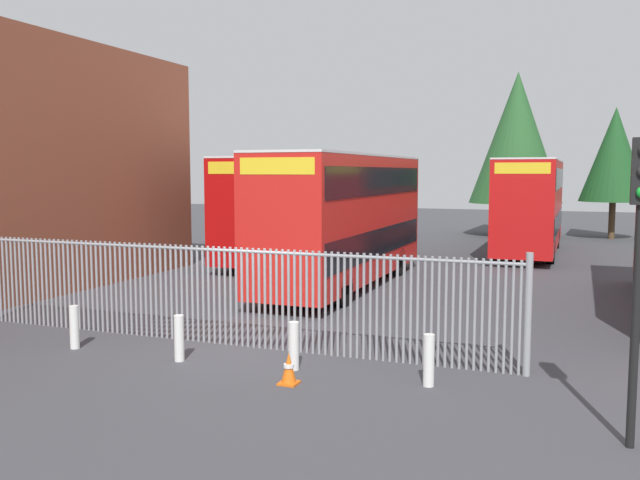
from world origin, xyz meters
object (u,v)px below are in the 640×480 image
(bollard_near_left, at_px, (74,327))
(traffic_cone_by_gate, at_px, (289,369))
(double_decker_bus_near_gate, at_px, (345,215))
(bollard_center_front, at_px, (179,338))
(bollard_far_right, at_px, (429,360))
(traffic_light_kerbside, at_px, (640,235))
(double_decker_bus_behind_fence_right, at_px, (294,205))
(double_decker_bus_far_back, at_px, (531,203))
(bollard_near_right, at_px, (294,346))

(bollard_near_left, relative_size, traffic_cone_by_gate, 1.61)
(double_decker_bus_near_gate, height_order, bollard_center_front, double_decker_bus_near_gate)
(bollard_near_left, relative_size, bollard_far_right, 1.00)
(double_decker_bus_near_gate, relative_size, traffic_light_kerbside, 2.51)
(bollard_near_left, height_order, bollard_center_front, same)
(double_decker_bus_behind_fence_right, relative_size, bollard_center_front, 11.38)
(bollard_near_left, distance_m, traffic_cone_by_gate, 5.41)
(double_decker_bus_behind_fence_right, relative_size, bollard_far_right, 11.38)
(double_decker_bus_far_back, height_order, bollard_center_front, double_decker_bus_far_back)
(double_decker_bus_far_back, bearing_deg, bollard_near_right, -97.81)
(traffic_cone_by_gate, xyz_separation_m, traffic_light_kerbside, (5.60, -0.86, 2.70))
(bollard_near_left, xyz_separation_m, bollard_far_right, (7.76, 0.22, 0.00))
(traffic_light_kerbside, bearing_deg, bollard_center_front, 170.18)
(double_decker_bus_near_gate, xyz_separation_m, bollard_near_right, (2.27, -9.55, -1.95))
(double_decker_bus_far_back, bearing_deg, bollard_far_right, -90.69)
(bollard_center_front, distance_m, traffic_light_kerbside, 8.78)
(bollard_center_front, bearing_deg, traffic_light_kerbside, -9.82)
(bollard_near_right, bearing_deg, bollard_center_front, -173.35)
(double_decker_bus_far_back, distance_m, traffic_cone_by_gate, 22.40)
(double_decker_bus_far_back, distance_m, bollard_center_front, 22.30)
(double_decker_bus_behind_fence_right, bearing_deg, bollard_near_left, -84.68)
(bollard_near_right, bearing_deg, double_decker_bus_near_gate, 103.37)
(bollard_near_right, distance_m, traffic_light_kerbside, 6.61)
(double_decker_bus_behind_fence_right, relative_size, bollard_near_right, 11.38)
(double_decker_bus_near_gate, relative_size, double_decker_bus_behind_fence_right, 1.00)
(traffic_cone_by_gate, bearing_deg, double_decker_bus_behind_fence_right, 113.06)
(double_decker_bus_far_back, xyz_separation_m, bollard_center_front, (-5.34, -21.57, -1.95))
(double_decker_bus_far_back, height_order, bollard_near_right, double_decker_bus_far_back)
(double_decker_bus_far_back, distance_m, bollard_near_left, 23.08)
(double_decker_bus_far_back, bearing_deg, traffic_cone_by_gate, -96.82)
(double_decker_bus_near_gate, height_order, double_decker_bus_behind_fence_right, same)
(double_decker_bus_near_gate, height_order, traffic_light_kerbside, double_decker_bus_near_gate)
(double_decker_bus_far_back, height_order, traffic_cone_by_gate, double_decker_bus_far_back)
(traffic_cone_by_gate, relative_size, traffic_light_kerbside, 0.14)
(double_decker_bus_behind_fence_right, xyz_separation_m, bollard_center_front, (4.11, -15.41, -1.95))
(traffic_light_kerbside, bearing_deg, bollard_near_left, 172.46)
(bollard_near_right, relative_size, bollard_far_right, 1.00)
(double_decker_bus_behind_fence_right, xyz_separation_m, traffic_light_kerbside, (12.40, -16.84, 0.56))
(double_decker_bus_near_gate, bearing_deg, bollard_far_right, -62.81)
(bollard_near_right, bearing_deg, bollard_far_right, -0.99)
(double_decker_bus_near_gate, distance_m, bollard_near_right, 10.01)
(traffic_light_kerbside, bearing_deg, traffic_cone_by_gate, 171.22)
(bollard_far_right, bearing_deg, double_decker_bus_near_gate, 117.19)
(double_decker_bus_behind_fence_right, height_order, bollard_far_right, double_decker_bus_behind_fence_right)
(double_decker_bus_far_back, distance_m, bollard_far_right, 21.42)
(bollard_near_left, height_order, traffic_cone_by_gate, bollard_near_left)
(traffic_light_kerbside, bearing_deg, double_decker_bus_near_gate, 125.83)
(bollard_near_right, relative_size, traffic_cone_by_gate, 1.61)
(double_decker_bus_behind_fence_right, distance_m, bollard_near_right, 16.59)
(double_decker_bus_behind_fence_right, relative_size, bollard_near_left, 11.38)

